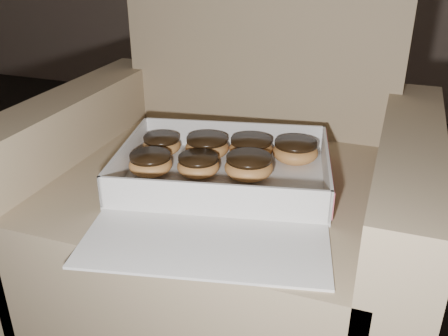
% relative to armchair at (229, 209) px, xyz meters
% --- Properties ---
extents(armchair, '(0.90, 0.76, 0.94)m').
position_rel_armchair_xyz_m(armchair, '(0.00, 0.00, 0.00)').
color(armchair, '#96805F').
rests_on(armchair, floor).
extents(bakery_box, '(0.53, 0.59, 0.07)m').
position_rel_armchair_xyz_m(bakery_box, '(0.03, -0.13, 0.14)').
color(bakery_box, silver).
rests_on(bakery_box, armchair).
extents(donut_a, '(0.10, 0.10, 0.05)m').
position_rel_armchair_xyz_m(donut_a, '(-0.05, -0.00, 0.16)').
color(donut_a, '#DB904C').
rests_on(donut_a, bakery_box).
extents(donut_b, '(0.09, 0.09, 0.05)m').
position_rel_armchair_xyz_m(donut_b, '(-0.03, -0.10, 0.16)').
color(donut_b, '#DB904C').
rests_on(donut_b, bakery_box).
extents(donut_c, '(0.09, 0.09, 0.05)m').
position_rel_armchair_xyz_m(donut_c, '(-0.16, -0.02, 0.16)').
color(donut_c, '#DB904C').
rests_on(donut_c, bakery_box).
extents(donut_d, '(0.10, 0.10, 0.05)m').
position_rel_armchair_xyz_m(donut_d, '(0.15, 0.04, 0.16)').
color(donut_d, '#DB904C').
rests_on(donut_d, bakery_box).
extents(donut_e, '(0.10, 0.10, 0.05)m').
position_rel_armchair_xyz_m(donut_e, '(0.07, -0.08, 0.16)').
color(donut_e, '#DB904C').
rests_on(donut_e, bakery_box).
extents(donut_f, '(0.09, 0.09, 0.05)m').
position_rel_armchair_xyz_m(donut_f, '(-0.14, -0.13, 0.16)').
color(donut_f, '#DB904C').
rests_on(donut_f, bakery_box).
extents(donut_g, '(0.10, 0.10, 0.05)m').
position_rel_armchair_xyz_m(donut_g, '(0.05, 0.02, 0.16)').
color(donut_g, '#DB904C').
rests_on(donut_g, bakery_box).
extents(crumb_a, '(0.01, 0.01, 0.00)m').
position_rel_armchair_xyz_m(crumb_a, '(0.15, -0.19, 0.13)').
color(crumb_a, black).
rests_on(crumb_a, bakery_box).
extents(crumb_b, '(0.01, 0.01, 0.00)m').
position_rel_armchair_xyz_m(crumb_b, '(0.10, -0.16, 0.13)').
color(crumb_b, black).
rests_on(crumb_b, bakery_box).
extents(crumb_c, '(0.01, 0.01, 0.00)m').
position_rel_armchair_xyz_m(crumb_c, '(-0.16, -0.16, 0.13)').
color(crumb_c, black).
rests_on(crumb_c, bakery_box).
extents(crumb_d, '(0.01, 0.01, 0.00)m').
position_rel_armchair_xyz_m(crumb_d, '(0.19, -0.09, 0.13)').
color(crumb_d, black).
rests_on(crumb_d, bakery_box).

